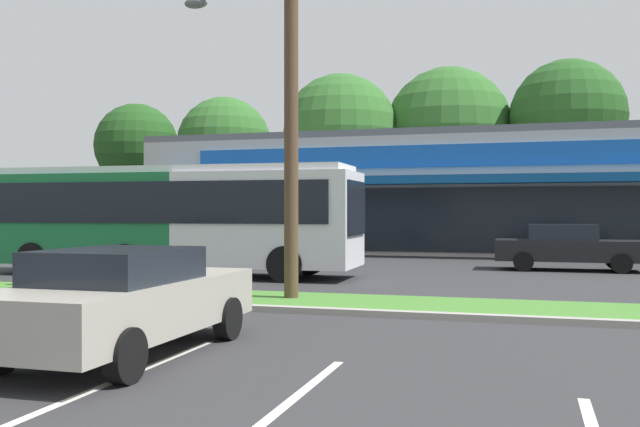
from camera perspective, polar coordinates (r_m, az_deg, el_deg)
name	(u,v)px	position (r m, az deg, el deg)	size (l,w,h in m)	color
grass_median	(192,297)	(15.72, -10.36, -6.68)	(56.00, 2.20, 0.12)	#427A2D
curb_lip	(164,304)	(14.65, -12.53, -7.19)	(56.00, 0.24, 0.12)	#99968C
parking_stripe_2	(120,379)	(8.67, -15.91, -12.75)	(0.12, 4.80, 0.01)	silver
parking_stripe_3	(275,414)	(7.03, -3.68, -15.87)	(0.12, 4.80, 0.01)	silver
storefront_building	(477,194)	(35.45, 12.59, 1.54)	(30.65, 12.21, 5.52)	#BCB7AD
tree_far_left	(136,145)	(53.02, -14.65, 5.35)	(6.02, 6.02, 9.71)	#473323
tree_left	(224,144)	(50.90, -7.77, 5.59)	(6.70, 6.70, 10.06)	#473323
tree_mid_left	(341,132)	(46.11, 1.68, 6.64)	(7.48, 7.48, 10.84)	#473323
tree_mid	(448,130)	(47.26, 10.37, 6.63)	(8.28, 8.28, 11.37)	#473323
tree_mid_right	(568,117)	(45.92, 19.43, 7.39)	(6.98, 6.98, 11.19)	#473323
utility_pole	(285,62)	(15.23, -2.83, 12.19)	(3.16, 2.36, 9.53)	#4C3826
city_bus	(172,217)	(21.60, -11.90, -0.27)	(11.41, 2.91, 3.25)	#196638
car_0	(568,247)	(24.31, 19.48, -2.56)	(4.70, 1.85, 1.50)	black
car_1	(87,241)	(29.91, -18.38, -2.12)	(4.21, 1.94, 1.39)	navy
car_3	(125,299)	(9.89, -15.53, -6.72)	(1.94, 4.56, 1.44)	#9E998C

